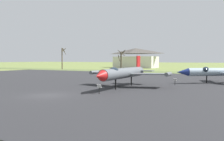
# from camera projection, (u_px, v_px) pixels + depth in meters

# --- Properties ---
(ground_plane) EXTENTS (600.00, 600.00, 0.00)m
(ground_plane) POSITION_uv_depth(u_px,v_px,m) (47.00, 96.00, 25.21)
(ground_plane) COLOR olive
(asphalt_apron) EXTENTS (105.31, 57.24, 0.05)m
(asphalt_apron) POSITION_uv_depth(u_px,v_px,m) (122.00, 82.00, 40.18)
(asphalt_apron) COLOR #28282B
(asphalt_apron) RESTS_ON ground
(grass_verge_strip) EXTENTS (165.31, 12.00, 0.06)m
(grass_verge_strip) POSITION_uv_depth(u_px,v_px,m) (177.00, 72.00, 70.36)
(grass_verge_strip) COLOR #596837
(grass_verge_strip) RESTS_ON ground
(jet_fighter_front_left) EXTENTS (11.51, 13.96, 4.29)m
(jet_fighter_front_left) POSITION_uv_depth(u_px,v_px,m) (123.00, 73.00, 32.17)
(jet_fighter_front_left) COLOR #565B60
(jet_fighter_front_left) RESTS_ON ground
(info_placard_front_left) EXTENTS (0.55, 0.25, 1.06)m
(info_placard_front_left) POSITION_uv_depth(u_px,v_px,m) (99.00, 88.00, 26.32)
(info_placard_front_left) COLOR black
(info_placard_front_left) RESTS_ON ground
(jet_fighter_rear_center) EXTENTS (11.54, 10.02, 4.56)m
(jet_fighter_rear_center) POSITION_uv_depth(u_px,v_px,m) (218.00, 72.00, 38.32)
(jet_fighter_rear_center) COLOR #8EA3B2
(jet_fighter_rear_center) RESTS_ON ground
(info_placard_rear_center) EXTENTS (0.51, 0.19, 1.00)m
(info_placard_rear_center) POSITION_uv_depth(u_px,v_px,m) (175.00, 81.00, 35.39)
(info_placard_rear_center) COLOR black
(info_placard_rear_center) RESTS_ON ground
(bare_tree_far_left) EXTENTS (2.28, 2.06, 8.14)m
(bare_tree_far_left) POSITION_uv_depth(u_px,v_px,m) (62.00, 57.00, 93.26)
(bare_tree_far_left) COLOR brown
(bare_tree_far_left) RESTS_ON ground
(bare_tree_left_of_center) EXTENTS (3.00, 3.11, 7.13)m
(bare_tree_left_of_center) POSITION_uv_depth(u_px,v_px,m) (121.00, 59.00, 84.21)
(bare_tree_left_of_center) COLOR #42382D
(bare_tree_left_of_center) RESTS_ON ground
(visitor_building) EXTENTS (19.72, 10.38, 8.96)m
(visitor_building) POSITION_uv_depth(u_px,v_px,m) (136.00, 58.00, 112.88)
(visitor_building) COLOR beige
(visitor_building) RESTS_ON ground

